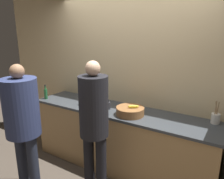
% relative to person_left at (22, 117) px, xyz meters
% --- Properties ---
extents(wall_back, '(5.20, 0.06, 2.60)m').
position_rel_person_left_xyz_m(wall_back, '(0.75, 1.39, 0.27)').
color(wall_back, '#D6BC8C').
rests_on(wall_back, ground_plane).
extents(counter, '(2.76, 0.68, 0.94)m').
position_rel_person_left_xyz_m(counter, '(0.75, 1.06, -0.56)').
color(counter, tan).
rests_on(counter, ground_plane).
extents(person_left, '(0.42, 0.42, 1.67)m').
position_rel_person_left_xyz_m(person_left, '(0.00, 0.00, 0.00)').
color(person_left, '#232838').
rests_on(person_left, ground_plane).
extents(person_center, '(0.34, 0.34, 1.72)m').
position_rel_person_left_xyz_m(person_center, '(0.77, 0.40, -0.01)').
color(person_center, black).
rests_on(person_center, ground_plane).
extents(fruit_bowl, '(0.37, 0.37, 0.15)m').
position_rel_person_left_xyz_m(fruit_bowl, '(0.97, 0.95, -0.04)').
color(fruit_bowl, brown).
rests_on(fruit_bowl, counter).
extents(utensil_crock, '(0.10, 0.10, 0.28)m').
position_rel_person_left_xyz_m(utensil_crock, '(1.97, 1.25, -0.03)').
color(utensil_crock, silver).
rests_on(utensil_crock, counter).
extents(bottle_dark, '(0.07, 0.07, 0.15)m').
position_rel_person_left_xyz_m(bottle_dark, '(0.59, 0.98, -0.04)').
color(bottle_dark, '#333338').
rests_on(bottle_dark, counter).
extents(bottle_amber, '(0.06, 0.06, 0.14)m').
position_rel_person_left_xyz_m(bottle_amber, '(0.48, 1.02, -0.04)').
color(bottle_amber, brown).
rests_on(bottle_amber, counter).
extents(bottle_green, '(0.05, 0.05, 0.24)m').
position_rel_person_left_xyz_m(bottle_green, '(-0.54, 0.84, -0.00)').
color(bottle_green, '#236033').
rests_on(bottle_green, counter).
extents(cup_white, '(0.08, 0.08, 0.09)m').
position_rel_person_left_xyz_m(cup_white, '(0.16, 0.93, -0.05)').
color(cup_white, white).
rests_on(cup_white, counter).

